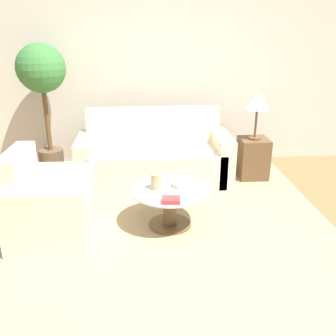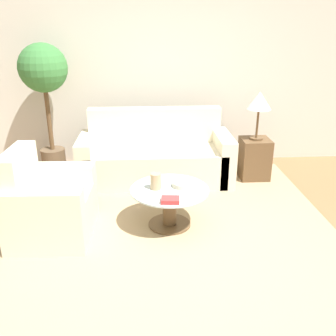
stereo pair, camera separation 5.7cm
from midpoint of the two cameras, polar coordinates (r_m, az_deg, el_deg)
The scene contains 12 objects.
ground_plane at distance 3.44m, azimuth 3.30°, elevation -14.36°, with size 14.00×14.00×0.00m, color #8E603D.
wall_back at distance 5.55m, azimuth 0.17°, elevation 14.06°, with size 10.00×0.06×2.60m.
rug at distance 4.00m, azimuth 0.64°, elevation -8.61°, with size 3.42×3.42×0.01m.
sofa_main at distance 5.05m, azimuth -1.57°, elevation 1.65°, with size 1.99×0.82×0.93m.
armchair at distance 3.89m, azimuth -17.58°, elevation -5.67°, with size 0.79×0.88×0.89m.
coffee_table at distance 3.88m, azimuth 0.66°, elevation -5.18°, with size 0.81×0.81×0.42m.
side_table at distance 5.22m, azimuth 13.31°, elevation 1.42°, with size 0.38×0.38×0.55m.
table_lamp at distance 5.02m, azimuth 14.06°, elevation 9.70°, with size 0.31×0.31×0.63m.
potted_plant at distance 5.21m, azimuth -17.98°, elevation 12.32°, with size 0.62×0.62×1.77m.
vase at distance 3.78m, azimuth -1.45°, elevation -2.03°, with size 0.11×0.11×0.17m.
bowl at distance 3.86m, azimuth 2.67°, elevation -2.50°, with size 0.21×0.21×0.05m.
book_stack at distance 3.53m, azimuth 0.82°, elevation -4.90°, with size 0.18×0.15×0.04m.
Camera 2 is at (-0.34, -2.77, 2.00)m, focal length 40.00 mm.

